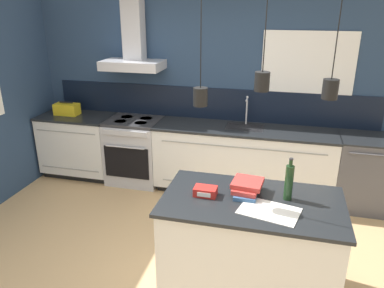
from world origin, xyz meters
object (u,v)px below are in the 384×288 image
Objects in this scene: dishwasher at (361,172)px; red_supply_box at (205,191)px; book_stack at (247,187)px; yellow_toolbox at (67,109)px; bottle_on_island at (289,182)px; oven_range at (135,150)px.

dishwasher is 2.48m from red_supply_box.
book_stack is (-1.24, -1.74, 0.51)m from dishwasher.
book_stack is at bearing -32.26° from yellow_toolbox.
red_supply_box is (-0.66, -0.10, -0.12)m from bottle_on_island.
red_supply_box is at bearing -37.52° from yellow_toolbox.
dishwasher is 2.52× the size of bottle_on_island.
dishwasher is 4.85× the size of red_supply_box.
red_supply_box is 3.06m from yellow_toolbox.
bottle_on_island is at bearing -3.94° from book_stack.
oven_range is at bearing -179.92° from dishwasher.
bottle_on_island is 1.07× the size of book_stack.
book_stack is 3.26m from yellow_toolbox.
yellow_toolbox is at bearing 147.74° from book_stack.
book_stack is at bearing 20.52° from red_supply_box.
bottle_on_island reaches higher than dishwasher.
yellow_toolbox is (-3.09, 1.76, -0.07)m from bottle_on_island.
oven_range is 2.98m from dishwasher.
red_supply_box is (1.41, -1.86, 0.49)m from oven_range.
oven_range and dishwasher have the same top height.
bottle_on_island is 3.56m from yellow_toolbox.
bottle_on_island reaches higher than book_stack.
red_supply_box reaches higher than dishwasher.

